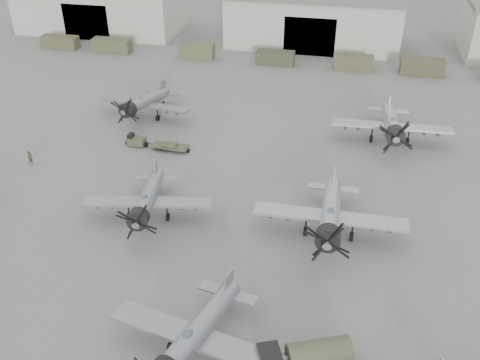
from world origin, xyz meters
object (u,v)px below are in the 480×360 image
(aircraft_mid_1, at_px, (146,201))
(aircraft_far_0, at_px, (143,103))
(aircraft_mid_2, at_px, (330,216))
(aircraft_far_1, at_px, (392,125))
(tug_trailer, at_px, (149,143))
(aircraft_near_1, at_px, (193,337))
(fuel_tanker, at_px, (305,356))
(ground_crew, at_px, (30,158))

(aircraft_mid_1, distance_m, aircraft_far_0, 21.26)
(aircraft_mid_1, bearing_deg, aircraft_mid_2, -7.38)
(aircraft_far_1, distance_m, tug_trailer, 27.11)
(aircraft_mid_2, bearing_deg, aircraft_mid_1, -177.53)
(aircraft_near_1, distance_m, aircraft_far_0, 37.46)
(aircraft_far_0, bearing_deg, aircraft_mid_2, -29.99)
(aircraft_near_1, xyz_separation_m, aircraft_far_0, (-16.15, 33.80, -0.08))
(aircraft_near_1, relative_size, fuel_tanker, 1.87)
(aircraft_far_0, xyz_separation_m, aircraft_far_1, (29.40, -0.38, 0.29))
(aircraft_far_1, bearing_deg, aircraft_mid_2, -108.61)
(aircraft_near_1, relative_size, aircraft_far_0, 1.04)
(aircraft_near_1, distance_m, aircraft_mid_1, 16.32)
(aircraft_mid_1, xyz_separation_m, aircraft_far_1, (21.62, 19.41, 0.31))
(aircraft_mid_1, relative_size, aircraft_far_1, 0.88)
(aircraft_mid_1, height_order, fuel_tanker, aircraft_mid_1)
(aircraft_mid_1, relative_size, fuel_tanker, 1.78)
(tug_trailer, distance_m, ground_crew, 12.59)
(ground_crew, bearing_deg, aircraft_mid_1, -103.89)
(aircraft_near_1, height_order, fuel_tanker, aircraft_near_1)
(aircraft_mid_1, bearing_deg, tug_trailer, 99.50)
(fuel_tanker, bearing_deg, aircraft_far_1, 56.90)
(aircraft_mid_2, relative_size, aircraft_far_1, 0.98)
(aircraft_far_0, distance_m, tug_trailer, 7.65)
(aircraft_far_1, bearing_deg, tug_trailer, -168.30)
(aircraft_far_1, relative_size, tug_trailer, 1.88)
(fuel_tanker, distance_m, ground_crew, 37.13)
(aircraft_mid_2, bearing_deg, fuel_tanker, -92.53)
(aircraft_far_1, xyz_separation_m, tug_trailer, (-26.28, -6.42, -1.89))
(aircraft_mid_2, height_order, fuel_tanker, aircraft_mid_2)
(fuel_tanker, bearing_deg, aircraft_mid_2, 65.25)
(aircraft_far_0, relative_size, tug_trailer, 1.66)
(aircraft_mid_2, xyz_separation_m, tug_trailer, (-20.73, 12.20, -1.86))
(aircraft_near_1, bearing_deg, ground_crew, 151.24)
(aircraft_near_1, bearing_deg, aircraft_mid_1, 133.05)
(aircraft_mid_1, xyz_separation_m, aircraft_far_0, (-7.78, 19.79, 0.02))
(aircraft_near_1, relative_size, aircraft_far_1, 0.92)
(fuel_tanker, bearing_deg, aircraft_mid_1, 116.79)
(ground_crew, bearing_deg, aircraft_far_1, -61.62)
(aircraft_near_1, height_order, ground_crew, aircraft_near_1)
(aircraft_near_1, distance_m, aircraft_mid_2, 16.70)
(aircraft_mid_1, height_order, tug_trailer, aircraft_mid_1)
(aircraft_mid_1, distance_m, aircraft_mid_2, 16.10)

